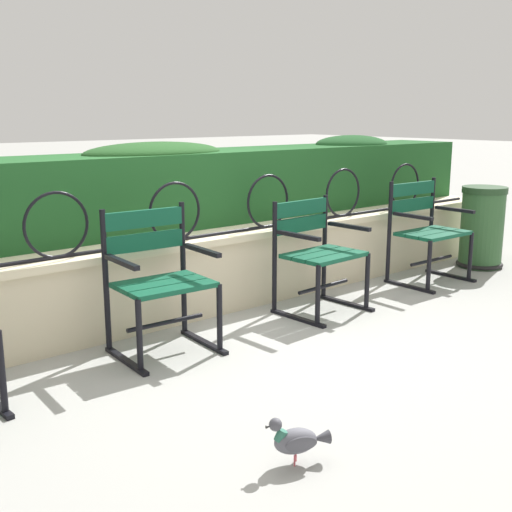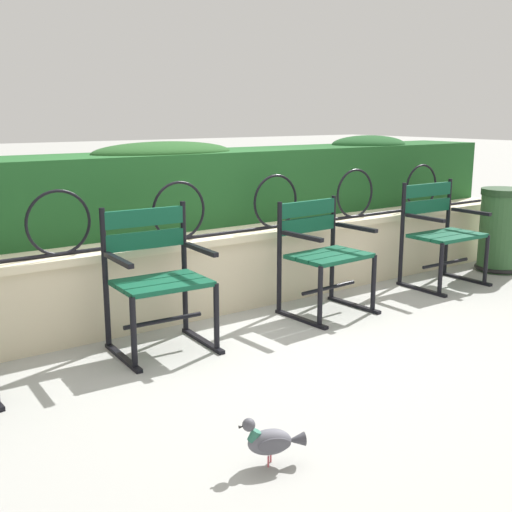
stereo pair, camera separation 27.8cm
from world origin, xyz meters
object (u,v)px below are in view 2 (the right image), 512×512
Objects in this scene: park_chair_centre_left at (157,276)px; park_chair_rightmost at (440,230)px; pigeon_near_chairs at (271,440)px; trash_bin at (501,232)px; park_chair_centre_right at (322,252)px.

park_chair_centre_left reaches higher than park_chair_rightmost.
park_chair_centre_left is 1.60m from pigeon_near_chairs.
pigeon_near_chairs is at bearing -153.07° from park_chair_rightmost.
park_chair_rightmost is at bearing 26.93° from pigeon_near_chairs.
park_chair_rightmost reaches higher than pigeon_near_chairs.
pigeon_near_chairs is at bearing -99.96° from park_chair_centre_left.
park_chair_rightmost is at bearing 178.04° from trash_bin.
park_chair_rightmost is 3.36m from pigeon_near_chairs.
park_chair_rightmost reaches higher than trash_bin.
pigeon_near_chairs is (-0.27, -1.54, -0.36)m from park_chair_centre_left.
park_chair_centre_right is (1.35, -0.03, -0.01)m from park_chair_centre_left.
park_chair_centre_right is at bearing 179.42° from trash_bin.
park_chair_rightmost is at bearing 0.30° from park_chair_centre_right.
park_chair_centre_left is 1.35m from park_chair_centre_right.
park_chair_rightmost is (2.71, -0.03, 0.00)m from park_chair_centre_left.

